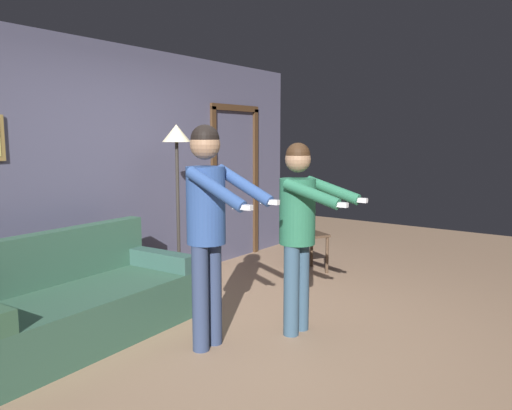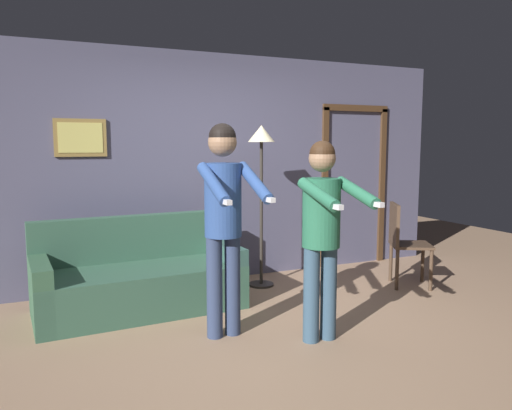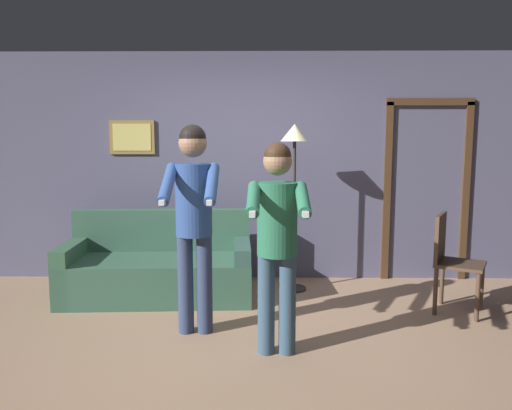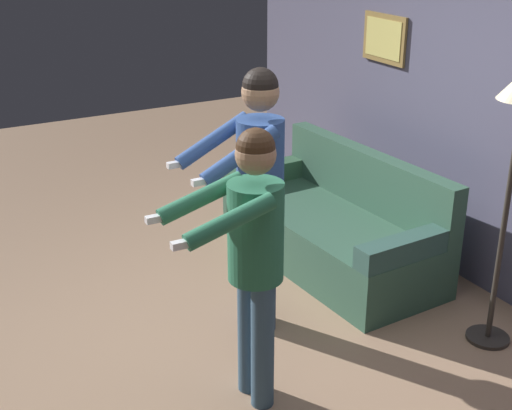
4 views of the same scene
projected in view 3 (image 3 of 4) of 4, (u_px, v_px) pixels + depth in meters
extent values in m
plane|color=tan|center=(236.00, 345.00, 3.97)|extent=(12.00, 12.00, 0.00)
cube|color=#54536E|center=(245.00, 167.00, 5.76)|extent=(6.40, 0.06, 2.60)
cube|color=olive|center=(132.00, 137.00, 5.68)|extent=(0.51, 0.02, 0.38)
cube|color=#D1C364|center=(132.00, 137.00, 5.67)|extent=(0.43, 0.01, 0.30)
cube|color=#4C331E|center=(387.00, 192.00, 5.72)|extent=(0.08, 0.04, 2.04)
cube|color=#4C331E|center=(466.00, 192.00, 5.71)|extent=(0.08, 0.04, 2.04)
cube|color=#4C331E|center=(430.00, 102.00, 5.58)|extent=(0.98, 0.04, 0.08)
cube|color=#375F4A|center=(158.00, 278.00, 5.13)|extent=(1.94, 0.95, 0.42)
cube|color=#375F4A|center=(162.00, 230.00, 5.42)|extent=(1.90, 0.24, 0.45)
cube|color=#365E43|center=(72.00, 271.00, 5.09)|extent=(0.20, 0.86, 0.58)
cube|color=#345950|center=(243.00, 269.00, 5.15)|extent=(0.20, 0.86, 0.58)
cylinder|color=#332D28|center=(293.00, 288.00, 5.43)|extent=(0.28, 0.28, 0.02)
cylinder|color=#332D28|center=(294.00, 216.00, 5.32)|extent=(0.04, 0.04, 1.58)
cone|color=#F9EAB7|center=(295.00, 133.00, 5.20)|extent=(0.30, 0.30, 0.18)
cylinder|color=navy|center=(186.00, 284.00, 4.19)|extent=(0.13, 0.13, 0.84)
cylinder|color=navy|center=(205.00, 284.00, 4.19)|extent=(0.13, 0.13, 0.84)
cylinder|color=#2D4C8C|center=(194.00, 200.00, 4.09)|extent=(0.30, 0.30, 0.59)
sphere|color=#9E7556|center=(193.00, 143.00, 4.03)|extent=(0.23, 0.23, 0.23)
sphere|color=black|center=(193.00, 138.00, 4.03)|extent=(0.22, 0.22, 0.22)
cylinder|color=#2D4C8C|center=(168.00, 184.00, 3.84)|extent=(0.10, 0.51, 0.30)
cube|color=white|center=(163.00, 202.00, 3.62)|extent=(0.04, 0.15, 0.04)
cylinder|color=#2D4C8C|center=(212.00, 184.00, 3.84)|extent=(0.10, 0.51, 0.30)
cube|color=white|center=(210.00, 202.00, 3.62)|extent=(0.04, 0.15, 0.04)
cylinder|color=#36526A|center=(266.00, 304.00, 3.78)|extent=(0.13, 0.13, 0.77)
cylinder|color=#36526A|center=(287.00, 305.00, 3.78)|extent=(0.13, 0.13, 0.77)
cylinder|color=#286B4C|center=(277.00, 219.00, 3.69)|extent=(0.30, 0.30, 0.55)
sphere|color=#9E7556|center=(278.00, 161.00, 3.64)|extent=(0.21, 0.21, 0.21)
sphere|color=#382314|center=(278.00, 156.00, 3.63)|extent=(0.20, 0.20, 0.20)
cylinder|color=#286B4C|center=(253.00, 199.00, 3.44)|extent=(0.09, 0.49, 0.22)
cube|color=white|center=(252.00, 213.00, 3.22)|extent=(0.04, 0.15, 0.04)
cylinder|color=#286B4C|center=(303.00, 199.00, 3.44)|extent=(0.09, 0.49, 0.22)
cube|color=white|center=(305.00, 213.00, 3.22)|extent=(0.04, 0.15, 0.04)
cylinder|color=#4C3828|center=(478.00, 297.00, 4.45)|extent=(0.04, 0.04, 0.45)
cylinder|color=#4C3828|center=(482.00, 287.00, 4.76)|extent=(0.04, 0.04, 0.45)
cylinder|color=#4C3828|center=(435.00, 291.00, 4.63)|extent=(0.04, 0.04, 0.45)
cylinder|color=#4C3828|center=(442.00, 282.00, 4.94)|extent=(0.04, 0.04, 0.45)
cube|color=#4C3828|center=(460.00, 264.00, 4.66)|extent=(0.57, 0.57, 0.03)
cube|color=#4C3828|center=(440.00, 237.00, 4.72)|extent=(0.23, 0.39, 0.45)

